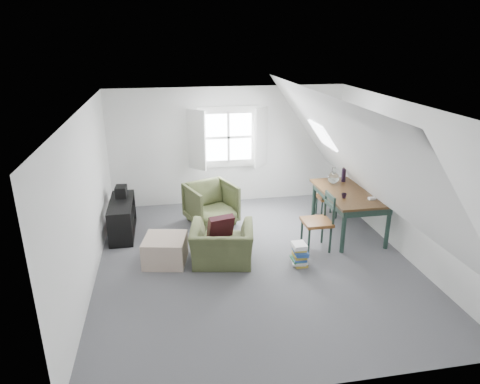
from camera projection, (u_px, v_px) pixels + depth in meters
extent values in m
plane|color=#515256|center=(254.00, 260.00, 7.04)|extent=(5.50, 5.50, 0.00)
plane|color=white|center=(256.00, 108.00, 6.17)|extent=(5.50, 5.50, 0.00)
plane|color=silver|center=(228.00, 146.00, 9.14)|extent=(5.00, 0.00, 5.00)
plane|color=silver|center=(316.00, 286.00, 4.06)|extent=(5.00, 0.00, 5.00)
plane|color=silver|center=(87.00, 199.00, 6.19)|extent=(0.00, 5.50, 5.50)
plane|color=silver|center=(404.00, 180.00, 7.02)|extent=(0.00, 5.50, 5.50)
plane|color=white|center=(151.00, 161.00, 6.16)|extent=(3.19, 5.50, 4.48)
plane|color=white|center=(352.00, 151.00, 6.68)|extent=(3.19, 5.50, 4.48)
cube|color=white|center=(228.00, 137.00, 9.05)|extent=(1.30, 0.04, 1.30)
cube|color=white|center=(197.00, 140.00, 8.79)|extent=(0.35, 0.35, 1.25)
cube|color=white|center=(261.00, 137.00, 9.02)|extent=(0.35, 0.35, 1.25)
cube|color=white|center=(228.00, 137.00, 9.04)|extent=(1.00, 0.02, 1.00)
cube|color=white|center=(228.00, 137.00, 9.03)|extent=(1.08, 0.04, 0.05)
cube|color=white|center=(228.00, 137.00, 9.03)|extent=(0.05, 0.04, 1.08)
cube|color=white|center=(323.00, 135.00, 7.89)|extent=(0.35, 0.75, 0.47)
imported|color=#424928|center=(222.00, 262.00, 6.98)|extent=(1.12, 1.02, 0.64)
imported|color=#424928|center=(212.00, 222.00, 8.45)|extent=(1.11, 1.13, 0.80)
cube|color=#360E16|center=(221.00, 227.00, 6.92)|extent=(0.46, 0.33, 0.43)
cube|color=tan|center=(165.00, 250.00, 6.91)|extent=(0.77, 0.77, 0.44)
cube|color=#37210E|center=(350.00, 192.00, 7.77)|extent=(0.98, 1.63, 0.04)
cube|color=#1C3028|center=(350.00, 197.00, 7.80)|extent=(0.87, 1.52, 0.13)
cylinder|color=#1C3028|center=(343.00, 232.00, 7.17)|extent=(0.08, 0.08, 0.77)
cylinder|color=#1C3028|center=(388.00, 228.00, 7.30)|extent=(0.08, 0.08, 0.77)
cylinder|color=#1C3028|center=(314.00, 200.00, 8.51)|extent=(0.08, 0.08, 0.77)
cylinder|color=#1C3028|center=(352.00, 198.00, 8.65)|extent=(0.08, 0.08, 0.77)
sphere|color=silver|center=(333.00, 178.00, 8.11)|extent=(0.22, 0.22, 0.22)
cylinder|color=silver|center=(334.00, 171.00, 8.06)|extent=(0.07, 0.07, 0.12)
cylinder|color=black|center=(344.00, 175.00, 8.24)|extent=(0.08, 0.08, 0.26)
cylinder|color=#3F2D1E|center=(345.00, 161.00, 8.14)|extent=(0.03, 0.06, 0.47)
cylinder|color=#3F2D1E|center=(346.00, 160.00, 8.15)|extent=(0.05, 0.07, 0.47)
cylinder|color=#3F2D1E|center=(345.00, 161.00, 8.13)|extent=(0.06, 0.08, 0.47)
imported|color=black|center=(344.00, 198.00, 7.44)|extent=(0.12, 0.12, 0.09)
cube|color=white|center=(372.00, 198.00, 7.37)|extent=(0.12, 0.08, 0.04)
cube|color=brown|center=(327.00, 197.00, 8.62)|extent=(0.38, 0.38, 0.05)
cylinder|color=#1C3028|center=(331.00, 204.00, 8.86)|extent=(0.03, 0.03, 0.39)
cylinder|color=#1C3028|center=(336.00, 209.00, 8.57)|extent=(0.03, 0.03, 0.39)
cylinder|color=#1C3028|center=(317.00, 205.00, 8.81)|extent=(0.03, 0.03, 0.39)
cylinder|color=#1C3028|center=(322.00, 211.00, 8.52)|extent=(0.03, 0.03, 0.39)
cylinder|color=#1C3028|center=(338.00, 190.00, 8.41)|extent=(0.03, 0.03, 0.41)
cylinder|color=#1C3028|center=(324.00, 191.00, 8.36)|extent=(0.03, 0.03, 0.41)
cube|color=#1C3028|center=(332.00, 183.00, 8.33)|extent=(0.31, 0.03, 0.07)
cube|color=#1C3028|center=(331.00, 189.00, 8.37)|extent=(0.31, 0.03, 0.05)
cube|color=brown|center=(317.00, 222.00, 7.26)|extent=(0.47, 0.47, 0.06)
cylinder|color=#1C3028|center=(302.00, 232.00, 7.49)|extent=(0.04, 0.04, 0.48)
cylinder|color=#1C3028|center=(322.00, 230.00, 7.55)|extent=(0.04, 0.04, 0.48)
cylinder|color=#1C3028|center=(309.00, 242.00, 7.14)|extent=(0.04, 0.04, 0.48)
cylinder|color=#1C3028|center=(330.00, 240.00, 7.21)|extent=(0.04, 0.04, 0.48)
cylinder|color=#1C3028|center=(325.00, 204.00, 7.38)|extent=(0.04, 0.04, 0.50)
cylinder|color=#1C3028|center=(334.00, 212.00, 7.03)|extent=(0.04, 0.04, 0.50)
cube|color=#1C3028|center=(330.00, 197.00, 7.14)|extent=(0.03, 0.38, 0.09)
cube|color=#1C3028|center=(330.00, 205.00, 7.19)|extent=(0.03, 0.38, 0.07)
cube|color=black|center=(124.00, 232.00, 8.00)|extent=(0.41, 1.24, 0.03)
cube|color=black|center=(122.00, 218.00, 7.90)|extent=(0.41, 1.24, 0.03)
cube|color=black|center=(121.00, 202.00, 7.79)|extent=(0.41, 1.24, 0.03)
cube|color=black|center=(120.00, 232.00, 7.34)|extent=(0.41, 0.03, 0.62)
cube|color=black|center=(125.00, 206.00, 8.46)|extent=(0.41, 0.03, 0.62)
cube|color=#264C99|center=(122.00, 235.00, 7.63)|extent=(0.19, 0.21, 0.23)
cube|color=red|center=(124.00, 224.00, 8.06)|extent=(0.19, 0.25, 0.23)
cube|color=white|center=(121.00, 216.00, 7.66)|extent=(0.19, 0.23, 0.21)
cube|color=black|center=(121.00, 192.00, 7.98)|extent=(0.21, 0.29, 0.22)
cube|color=#B29933|center=(300.00, 264.00, 6.90)|extent=(0.20, 0.26, 0.03)
cube|color=white|center=(298.00, 262.00, 6.90)|extent=(0.25, 0.28, 0.03)
cube|color=white|center=(301.00, 260.00, 6.88)|extent=(0.21, 0.28, 0.03)
cube|color=#337F4C|center=(298.00, 259.00, 6.86)|extent=(0.21, 0.26, 0.03)
cube|color=#264C99|center=(300.00, 258.00, 6.84)|extent=(0.23, 0.29, 0.02)
cube|color=#B29933|center=(299.00, 256.00, 6.85)|extent=(0.20, 0.26, 0.02)
cube|color=#B29933|center=(299.00, 254.00, 6.86)|extent=(0.23, 0.28, 0.03)
cube|color=#264C99|center=(302.00, 253.00, 6.82)|extent=(0.23, 0.29, 0.03)
cube|color=#264C99|center=(300.00, 251.00, 6.80)|extent=(0.23, 0.28, 0.03)
cube|color=#B29933|center=(299.00, 248.00, 6.83)|extent=(0.21, 0.27, 0.03)
cube|color=white|center=(299.00, 247.00, 6.81)|extent=(0.21, 0.24, 0.04)
cube|color=white|center=(299.00, 244.00, 6.80)|extent=(0.21, 0.26, 0.03)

